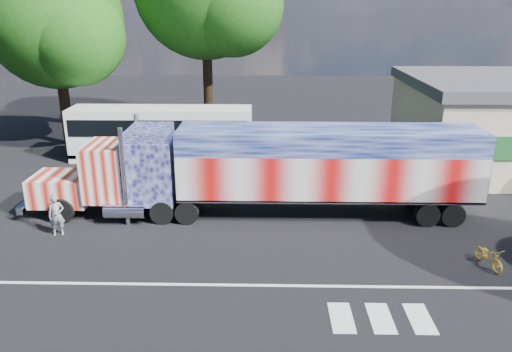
{
  "coord_description": "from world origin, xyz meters",
  "views": [
    {
      "loc": [
        0.45,
        -17.92,
        9.13
      ],
      "look_at": [
        0.0,
        3.0,
        1.9
      ],
      "focal_mm": 35.0,
      "sensor_mm": 36.0,
      "label": 1
    }
  ],
  "objects_px": {
    "semi_truck": "(272,168)",
    "coach_bus": "(162,133)",
    "bicycle": "(489,256)",
    "tree_nw_a": "(56,21)",
    "woman": "(56,215)"
  },
  "relations": [
    {
      "from": "coach_bus",
      "to": "tree_nw_a",
      "type": "bearing_deg",
      "value": 154.94
    },
    {
      "from": "semi_truck",
      "to": "coach_bus",
      "type": "relative_size",
      "value": 1.85
    },
    {
      "from": "woman",
      "to": "bicycle",
      "type": "bearing_deg",
      "value": -26.47
    },
    {
      "from": "semi_truck",
      "to": "bicycle",
      "type": "bearing_deg",
      "value": -30.4
    },
    {
      "from": "tree_nw_a",
      "to": "woman",
      "type": "bearing_deg",
      "value": -71.41
    },
    {
      "from": "bicycle",
      "to": "tree_nw_a",
      "type": "relative_size",
      "value": 0.12
    },
    {
      "from": "bicycle",
      "to": "tree_nw_a",
      "type": "bearing_deg",
      "value": 129.83
    },
    {
      "from": "semi_truck",
      "to": "woman",
      "type": "height_order",
      "value": "semi_truck"
    },
    {
      "from": "coach_bus",
      "to": "semi_truck",
      "type": "bearing_deg",
      "value": -51.98
    },
    {
      "from": "semi_truck",
      "to": "bicycle",
      "type": "relative_size",
      "value": 13.14
    },
    {
      "from": "semi_truck",
      "to": "tree_nw_a",
      "type": "bearing_deg",
      "value": 139.18
    },
    {
      "from": "bicycle",
      "to": "tree_nw_a",
      "type": "height_order",
      "value": "tree_nw_a"
    },
    {
      "from": "woman",
      "to": "tree_nw_a",
      "type": "bearing_deg",
      "value": 89.92
    },
    {
      "from": "woman",
      "to": "bicycle",
      "type": "xyz_separation_m",
      "value": [
        16.84,
        -2.31,
        -0.47
      ]
    },
    {
      "from": "semi_truck",
      "to": "coach_bus",
      "type": "xyz_separation_m",
      "value": [
        -6.66,
        8.52,
        -0.57
      ]
    }
  ]
}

